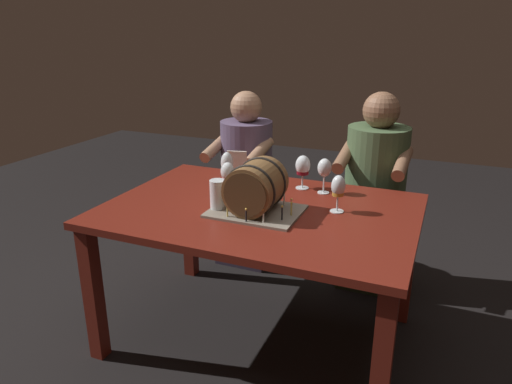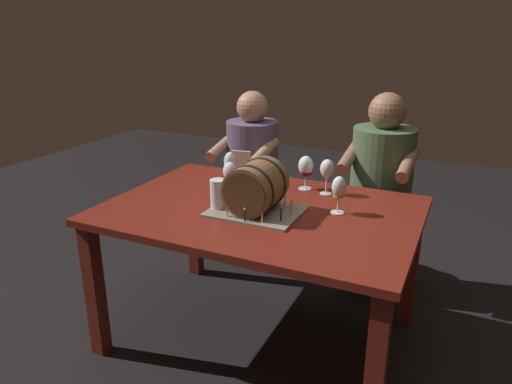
% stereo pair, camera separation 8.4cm
% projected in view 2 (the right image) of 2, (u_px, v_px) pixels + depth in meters
% --- Properties ---
extents(ground_plane, '(8.00, 8.00, 0.00)m').
position_uv_depth(ground_plane, '(260.00, 336.00, 2.48)').
color(ground_plane, black).
extents(dining_table, '(1.45, 1.01, 0.72)m').
position_uv_depth(dining_table, '(261.00, 225.00, 2.27)').
color(dining_table, maroon).
rests_on(dining_table, ground).
extents(barrel_cake, '(0.41, 0.31, 0.25)m').
position_uv_depth(barrel_cake, '(256.00, 189.00, 2.14)').
color(barrel_cake, gray).
rests_on(barrel_cake, dining_table).
extents(wine_glass_rose, '(0.07, 0.07, 0.16)m').
position_uv_depth(wine_glass_rose, '(230.00, 173.00, 2.40)').
color(wine_glass_rose, white).
rests_on(wine_glass_rose, dining_table).
extents(wine_glass_white, '(0.07, 0.07, 0.19)m').
position_uv_depth(wine_glass_white, '(230.00, 165.00, 2.51)').
color(wine_glass_white, white).
rests_on(wine_glass_white, dining_table).
extents(wine_glass_amber, '(0.07, 0.07, 0.18)m').
position_uv_depth(wine_glass_amber, '(339.00, 189.00, 2.13)').
color(wine_glass_amber, white).
rests_on(wine_glass_amber, dining_table).
extents(wine_glass_empty, '(0.07, 0.07, 0.18)m').
position_uv_depth(wine_glass_empty, '(327.00, 169.00, 2.38)').
color(wine_glass_empty, white).
rests_on(wine_glass_empty, dining_table).
extents(wine_glass_red, '(0.08, 0.08, 0.18)m').
position_uv_depth(wine_glass_red, '(306.00, 167.00, 2.45)').
color(wine_glass_red, white).
rests_on(wine_glass_red, dining_table).
extents(beer_pint, '(0.07, 0.07, 0.15)m').
position_uv_depth(beer_pint, '(218.00, 196.00, 2.19)').
color(beer_pint, white).
rests_on(beer_pint, dining_table).
extents(menu_card, '(0.11, 0.05, 0.16)m').
position_uv_depth(menu_card, '(241.00, 164.00, 2.65)').
color(menu_card, silver).
rests_on(menu_card, dining_table).
extents(person_seated_left, '(0.38, 0.47, 1.16)m').
position_uv_depth(person_seated_left, '(252.00, 186.00, 3.13)').
color(person_seated_left, '#372D40').
rests_on(person_seated_left, ground).
extents(person_seated_right, '(0.40, 0.48, 1.20)m').
position_uv_depth(person_seated_right, '(379.00, 200.00, 2.79)').
color(person_seated_right, '#2A3A24').
rests_on(person_seated_right, ground).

